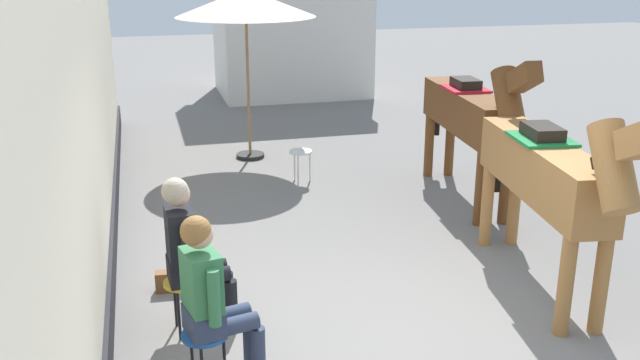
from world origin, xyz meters
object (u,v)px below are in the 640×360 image
Objects in this scene: saddled_horse_near at (549,174)px; saddled_horse_far at (471,114)px; spare_stool_white at (301,155)px; cafe_parasol at (245,4)px; seated_visitor_far at (189,247)px; satchel_bag at (170,281)px; seated_visitor_near at (211,294)px.

saddled_horse_near is 2.53m from saddled_horse_far.
cafe_parasol is at bearing 109.23° from spare_stool_white.
saddled_horse_near reaches higher than seated_visitor_far.
saddled_horse_far is 2.42m from spare_stool_white.
spare_stool_white reaches higher than satchel_bag.
seated_visitor_far is 4.96× the size of satchel_bag.
spare_stool_white is at bearing 111.32° from saddled_horse_near.
saddled_horse_far is at bearing -33.90° from spare_stool_white.
seated_visitor_near is 6.36m from cafe_parasol.
cafe_parasol reaches higher than seated_visitor_far.
saddled_horse_far reaches higher than spare_stool_white.
seated_visitor_far is at bearing 95.41° from seated_visitor_near.
seated_visitor_far is 3.02× the size of spare_stool_white.
seated_visitor_near is 0.89m from seated_visitor_far.
seated_visitor_near is 1.00× the size of seated_visitor_far.
spare_stool_white is 3.55m from satchel_bag.
cafe_parasol reaches higher than spare_stool_white.
saddled_horse_far reaches higher than seated_visitor_far.
saddled_horse_near is 5.68m from cafe_parasol.
saddled_horse_near is at bearing -99.90° from saddled_horse_far.
satchel_bag is (-1.48, -4.34, -2.26)m from cafe_parasol.
seated_visitor_far is at bearing 104.89° from satchel_bag.
saddled_horse_far is 1.16× the size of cafe_parasol.
spare_stool_white is at bearing 69.42° from seated_visitor_near.
saddled_horse_near is at bearing -69.24° from cafe_parasol.
cafe_parasol reaches higher than saddled_horse_near.
saddled_horse_far is at bearing -152.84° from satchel_bag.
satchel_bag is at bearing 97.98° from seated_visitor_near.
spare_stool_white is (1.82, 3.74, -0.38)m from seated_visitor_far.
satchel_bag is at bearing -156.96° from saddled_horse_far.
saddled_horse_near is 6.49× the size of spare_stool_white.
seated_visitor_far is 4.48m from saddled_horse_far.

